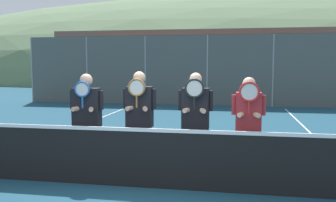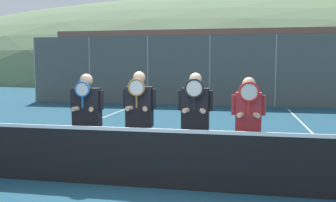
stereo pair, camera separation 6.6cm
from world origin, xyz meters
TOP-DOWN VIEW (x-y plane):
  - ground_plane at (0.00, 0.00)m, footprint 120.00×120.00m
  - hill_distant at (0.00, 52.77)m, footprint 113.72×63.18m
  - clubhouse_building at (-1.28, 20.74)m, footprint 18.93×5.50m
  - fence_back at (-0.00, 11.79)m, footprint 17.71×0.06m
  - tennis_net at (0.00, 0.00)m, footprint 9.21×0.09m
  - court_line_left_sideline at (-3.42, 3.00)m, footprint 0.05×16.00m
  - court_line_right_sideline at (3.42, 3.00)m, footprint 0.05×16.00m
  - player_leftmost at (-1.20, 0.53)m, footprint 0.61×0.34m
  - player_center_left at (-0.26, 0.55)m, footprint 0.58×0.34m
  - player_center_right at (0.70, 0.55)m, footprint 0.58×0.34m
  - player_rightmost at (1.55, 0.50)m, footprint 0.54×0.34m
  - car_far_left at (-5.41, 14.70)m, footprint 4.67×2.00m
  - car_left_of_center at (-0.34, 14.75)m, footprint 4.19×2.05m
  - car_center at (4.77, 14.82)m, footprint 4.75×2.06m

SIDE VIEW (x-z plane):
  - ground_plane at x=0.00m, z-range 0.00..0.00m
  - hill_distant at x=0.00m, z-range -11.06..11.06m
  - court_line_left_sideline at x=-3.42m, z-range 0.00..0.01m
  - court_line_right_sideline at x=3.42m, z-range 0.00..0.01m
  - tennis_net at x=0.00m, z-range -0.03..1.01m
  - car_far_left at x=-5.41m, z-range 0.02..1.77m
  - car_left_of_center at x=-0.34m, z-range 0.02..1.78m
  - car_center at x=4.77m, z-range 0.01..1.86m
  - player_rightmost at x=1.55m, z-range 0.15..1.88m
  - player_leftmost at x=-1.20m, z-range 0.17..1.94m
  - player_center_right at x=0.70m, z-range 0.16..1.96m
  - player_center_left at x=-0.26m, z-range 0.16..1.97m
  - fence_back at x=0.00m, z-range 0.00..3.24m
  - clubhouse_building at x=-1.28m, z-range 0.02..4.10m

